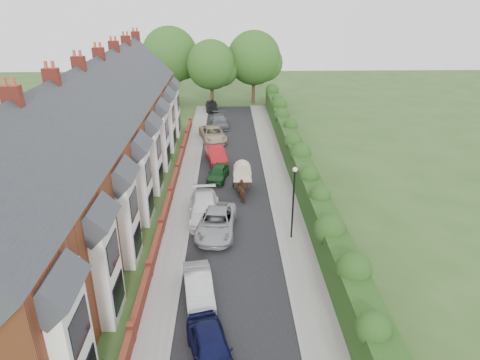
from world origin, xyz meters
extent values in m
plane|color=#2D4C1E|center=(0.00, 0.00, 0.00)|extent=(140.00, 140.00, 0.00)
cube|color=black|center=(-0.50, 11.00, 0.01)|extent=(6.00, 58.00, 0.02)
cube|color=gray|center=(3.60, 11.00, 0.06)|extent=(2.20, 58.00, 0.12)
cube|color=gray|center=(-4.35, 11.00, 0.06)|extent=(1.70, 58.00, 0.12)
cube|color=gray|center=(2.55, 11.00, 0.07)|extent=(0.18, 58.00, 0.13)
cube|color=gray|center=(-3.55, 11.00, 0.07)|extent=(0.18, 58.00, 0.13)
cube|color=#183711|center=(5.40, 11.00, 1.25)|extent=(1.50, 58.00, 2.50)
cube|color=brown|center=(-11.00, 10.00, 3.25)|extent=(8.00, 40.00, 6.50)
cube|color=#2A2D33|center=(-11.00, 10.00, 6.50)|extent=(8.00, 40.20, 8.00)
cube|color=white|center=(-6.65, -8.10, 2.60)|extent=(0.70, 2.40, 5.20)
cube|color=black|center=(-6.28, -8.10, 3.80)|extent=(0.06, 1.80, 1.60)
cube|color=#2A2D33|center=(-6.80, -8.10, 5.60)|extent=(1.70, 2.60, 1.70)
cube|color=#3F2D2D|center=(-6.96, -6.00, 1.05)|extent=(0.08, 0.90, 2.10)
cube|color=white|center=(-6.95, -6.10, 4.40)|extent=(0.12, 1.20, 1.60)
cube|color=white|center=(-6.65, -3.10, 2.60)|extent=(0.70, 2.40, 5.20)
cube|color=black|center=(-6.28, -3.10, 1.40)|extent=(0.06, 1.80, 1.60)
cube|color=black|center=(-6.28, -3.10, 3.80)|extent=(0.06, 1.80, 1.60)
cube|color=#2A2D33|center=(-6.80, -3.10, 5.60)|extent=(1.70, 2.60, 1.70)
cube|color=#3F2D2D|center=(-6.96, -1.00, 1.05)|extent=(0.08, 0.90, 2.10)
cube|color=white|center=(-6.95, -1.10, 4.40)|extent=(0.12, 1.20, 1.60)
cube|color=white|center=(-6.65, 1.90, 2.60)|extent=(0.70, 2.40, 5.20)
cube|color=black|center=(-6.28, 1.90, 1.40)|extent=(0.06, 1.80, 1.60)
cube|color=black|center=(-6.28, 1.90, 3.80)|extent=(0.06, 1.80, 1.60)
cube|color=#2A2D33|center=(-6.80, 1.90, 5.60)|extent=(1.70, 2.60, 1.70)
cube|color=#3F2D2D|center=(-6.96, 4.00, 1.05)|extent=(0.08, 0.90, 2.10)
cube|color=white|center=(-6.95, 3.90, 4.40)|extent=(0.12, 1.20, 1.60)
cube|color=white|center=(-6.65, 6.90, 2.60)|extent=(0.70, 2.40, 5.20)
cube|color=black|center=(-6.28, 6.90, 1.40)|extent=(0.06, 1.80, 1.60)
cube|color=black|center=(-6.28, 6.90, 3.80)|extent=(0.06, 1.80, 1.60)
cube|color=#2A2D33|center=(-6.80, 6.90, 5.60)|extent=(1.70, 2.60, 1.70)
cube|color=#3F2D2D|center=(-6.96, 9.00, 1.05)|extent=(0.08, 0.90, 2.10)
cube|color=white|center=(-6.95, 8.90, 4.40)|extent=(0.12, 1.20, 1.60)
cube|color=white|center=(-6.65, 11.90, 2.60)|extent=(0.70, 2.40, 5.20)
cube|color=black|center=(-6.28, 11.90, 1.40)|extent=(0.06, 1.80, 1.60)
cube|color=black|center=(-6.28, 11.90, 3.80)|extent=(0.06, 1.80, 1.60)
cube|color=#2A2D33|center=(-6.80, 11.90, 5.60)|extent=(1.70, 2.60, 1.70)
cube|color=#3F2D2D|center=(-6.96, 14.00, 1.05)|extent=(0.08, 0.90, 2.10)
cube|color=white|center=(-6.95, 13.90, 4.40)|extent=(0.12, 1.20, 1.60)
cube|color=white|center=(-6.65, 16.90, 2.60)|extent=(0.70, 2.40, 5.20)
cube|color=black|center=(-6.28, 16.90, 1.40)|extent=(0.06, 1.80, 1.60)
cube|color=black|center=(-6.28, 16.90, 3.80)|extent=(0.06, 1.80, 1.60)
cube|color=#2A2D33|center=(-6.80, 16.90, 5.60)|extent=(1.70, 2.60, 1.70)
cube|color=#3F2D2D|center=(-6.96, 19.00, 1.05)|extent=(0.08, 0.90, 2.10)
cube|color=white|center=(-6.95, 18.90, 4.40)|extent=(0.12, 1.20, 1.60)
cube|color=white|center=(-6.65, 21.90, 2.60)|extent=(0.70, 2.40, 5.20)
cube|color=black|center=(-6.28, 21.90, 1.40)|extent=(0.06, 1.80, 1.60)
cube|color=black|center=(-6.28, 21.90, 3.80)|extent=(0.06, 1.80, 1.60)
cube|color=#2A2D33|center=(-6.80, 21.90, 5.60)|extent=(1.70, 2.60, 1.70)
cube|color=#3F2D2D|center=(-6.96, 24.00, 1.05)|extent=(0.08, 0.90, 2.10)
cube|color=white|center=(-6.95, 23.90, 4.40)|extent=(0.12, 1.20, 1.60)
cube|color=white|center=(-6.65, 26.90, 2.60)|extent=(0.70, 2.40, 5.20)
cube|color=black|center=(-6.28, 26.90, 1.40)|extent=(0.06, 1.80, 1.60)
cube|color=black|center=(-6.28, 26.90, 3.80)|extent=(0.06, 1.80, 1.60)
cube|color=#2A2D33|center=(-6.80, 26.90, 5.60)|extent=(1.70, 2.60, 1.70)
cube|color=#3F2D2D|center=(-6.96, 29.00, 1.05)|extent=(0.08, 0.90, 2.10)
cube|color=white|center=(-6.95, 28.90, 4.40)|extent=(0.12, 1.20, 1.60)
cube|color=maroon|center=(-11.00, 0.00, 10.30)|extent=(0.90, 0.50, 1.60)
cylinder|color=#9F442F|center=(-11.20, 0.00, 11.25)|extent=(0.20, 0.20, 0.50)
cylinder|color=#9F442F|center=(-10.80, 0.00, 11.25)|extent=(0.20, 0.20, 0.50)
cube|color=maroon|center=(-11.00, 5.00, 10.30)|extent=(0.90, 0.50, 1.60)
cylinder|color=#9F442F|center=(-11.20, 5.00, 11.25)|extent=(0.20, 0.20, 0.50)
cylinder|color=#9F442F|center=(-10.80, 5.00, 11.25)|extent=(0.20, 0.20, 0.50)
cube|color=maroon|center=(-11.00, 10.00, 10.30)|extent=(0.90, 0.50, 1.60)
cylinder|color=#9F442F|center=(-11.20, 10.00, 11.25)|extent=(0.20, 0.20, 0.50)
cylinder|color=#9F442F|center=(-10.80, 10.00, 11.25)|extent=(0.20, 0.20, 0.50)
cube|color=maroon|center=(-11.00, 15.00, 10.30)|extent=(0.90, 0.50, 1.60)
cylinder|color=#9F442F|center=(-11.20, 15.00, 11.25)|extent=(0.20, 0.20, 0.50)
cylinder|color=#9F442F|center=(-10.80, 15.00, 11.25)|extent=(0.20, 0.20, 0.50)
cube|color=maroon|center=(-11.00, 20.00, 10.30)|extent=(0.90, 0.50, 1.60)
cylinder|color=#9F442F|center=(-11.20, 20.00, 11.25)|extent=(0.20, 0.20, 0.50)
cylinder|color=#9F442F|center=(-10.80, 20.00, 11.25)|extent=(0.20, 0.20, 0.50)
cube|color=maroon|center=(-11.00, 25.00, 10.30)|extent=(0.90, 0.50, 1.60)
cylinder|color=#9F442F|center=(-11.20, 25.00, 11.25)|extent=(0.20, 0.20, 0.50)
cylinder|color=#9F442F|center=(-10.80, 25.00, 11.25)|extent=(0.20, 0.20, 0.50)
cube|color=maroon|center=(-11.00, 30.00, 10.30)|extent=(0.90, 0.50, 1.60)
cylinder|color=#9F442F|center=(-11.20, 30.00, 11.25)|extent=(0.20, 0.20, 0.50)
cylinder|color=#9F442F|center=(-10.80, 30.00, 11.25)|extent=(0.20, 0.20, 0.50)
cube|color=maroon|center=(-5.35, -2.50, 0.45)|extent=(0.30, 4.70, 0.90)
cube|color=maroon|center=(-5.35, 2.50, 0.45)|extent=(0.30, 4.70, 0.90)
cube|color=maroon|center=(-5.35, 7.50, 0.45)|extent=(0.30, 4.70, 0.90)
cube|color=maroon|center=(-5.35, 12.50, 0.45)|extent=(0.30, 4.70, 0.90)
cube|color=maroon|center=(-5.35, 17.50, 0.45)|extent=(0.30, 4.70, 0.90)
cube|color=maroon|center=(-5.35, 22.50, 0.45)|extent=(0.30, 4.70, 0.90)
cube|color=maroon|center=(-5.35, 27.50, 0.45)|extent=(0.30, 4.70, 0.90)
cube|color=maroon|center=(-5.35, -5.00, 0.55)|extent=(0.35, 0.35, 1.10)
cube|color=maroon|center=(-5.35, 0.00, 0.55)|extent=(0.35, 0.35, 1.10)
cube|color=maroon|center=(-5.35, 5.00, 0.55)|extent=(0.35, 0.35, 1.10)
cube|color=maroon|center=(-5.35, 10.00, 0.55)|extent=(0.35, 0.35, 1.10)
cube|color=maroon|center=(-5.35, 15.00, 0.55)|extent=(0.35, 0.35, 1.10)
cube|color=maroon|center=(-5.35, 20.00, 0.55)|extent=(0.35, 0.35, 1.10)
cube|color=maroon|center=(-5.35, 25.00, 0.55)|extent=(0.35, 0.35, 1.10)
cube|color=maroon|center=(-5.35, 30.00, 0.55)|extent=(0.35, 0.35, 1.10)
cylinder|color=black|center=(3.40, 4.00, 2.40)|extent=(0.12, 0.12, 4.80)
cylinder|color=black|center=(3.40, 4.00, 4.85)|extent=(0.20, 0.20, 0.10)
sphere|color=silver|center=(3.40, 4.00, 5.00)|extent=(0.32, 0.32, 0.32)
cylinder|color=#332316|center=(-3.00, 40.00, 2.38)|extent=(0.50, 0.50, 4.75)
sphere|color=#244A18|center=(-3.00, 40.00, 5.89)|extent=(6.80, 6.80, 6.80)
sphere|color=#244A18|center=(-1.64, 40.30, 5.23)|extent=(4.76, 4.76, 4.76)
cylinder|color=#332316|center=(3.00, 42.00, 2.62)|extent=(0.50, 0.50, 5.25)
sphere|color=#244A18|center=(3.00, 42.00, 6.51)|extent=(7.60, 7.60, 7.60)
sphere|color=#244A18|center=(4.52, 42.30, 5.78)|extent=(5.32, 5.32, 5.32)
cylinder|color=#332316|center=(-9.00, 43.00, 2.75)|extent=(0.50, 0.50, 5.50)
sphere|color=#244A18|center=(-9.00, 43.00, 6.82)|extent=(8.00, 8.00, 8.00)
sphere|color=#244A18|center=(-7.40, 43.30, 6.05)|extent=(5.60, 5.60, 5.60)
imported|color=black|center=(-1.60, -6.20, 0.73)|extent=(2.77, 4.59, 1.46)
imported|color=#A6A7AB|center=(-2.41, -1.82, 0.68)|extent=(2.06, 4.31, 1.36)
imported|color=#999CA0|center=(-1.60, 5.00, 0.75)|extent=(2.97, 5.61, 1.50)
imported|color=white|center=(-2.52, 7.00, 0.78)|extent=(2.54, 5.52, 1.56)
imported|color=#103716|center=(-1.67, 13.95, 0.64)|extent=(2.18, 3.99, 1.29)
imported|color=maroon|center=(-1.95, 18.20, 0.75)|extent=(2.45, 4.77, 1.50)
imported|color=tan|center=(-2.46, 24.75, 0.75)|extent=(3.54, 5.77, 1.49)
imported|color=#575A5F|center=(-1.82, 30.06, 0.72)|extent=(2.22, 5.06, 1.45)
imported|color=black|center=(-3.00, 37.80, 0.71)|extent=(1.99, 4.29, 1.42)
imported|color=#442819|center=(0.37, 9.87, 0.74)|extent=(1.30, 1.92, 1.49)
cube|color=black|center=(0.37, 11.75, 0.95)|extent=(1.34, 2.23, 0.56)
cylinder|color=#B8A98F|center=(0.37, 11.75, 1.73)|extent=(1.45, 1.39, 1.45)
cube|color=#B8A98F|center=(0.37, 11.75, 1.22)|extent=(1.47, 2.28, 0.04)
cylinder|color=black|center=(-0.35, 12.42, 0.50)|extent=(0.09, 1.00, 1.00)
cylinder|color=black|center=(1.10, 12.42, 0.50)|extent=(0.09, 1.00, 1.00)
cylinder|color=black|center=(-0.02, 10.53, 1.00)|extent=(0.06, 2.00, 0.06)
cylinder|color=black|center=(0.76, 10.53, 1.00)|extent=(0.06, 2.00, 0.06)
camera|label=1|loc=(-0.71, -20.48, 15.15)|focal=32.00mm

